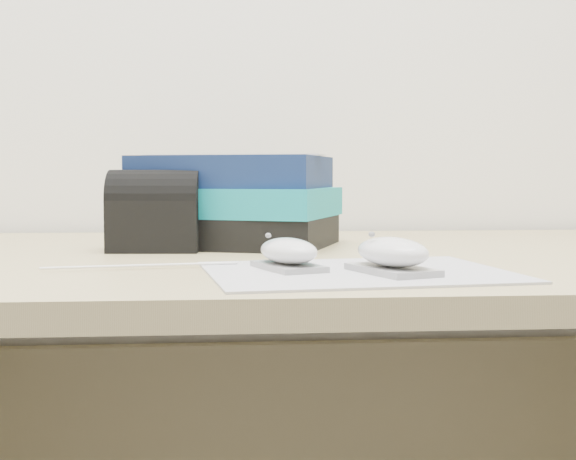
{
  "coord_description": "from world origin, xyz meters",
  "views": [
    {
      "loc": [
        -0.17,
        0.51,
        0.84
      ],
      "look_at": [
        -0.09,
        1.45,
        0.77
      ],
      "focal_mm": 50.0,
      "sensor_mm": 36.0,
      "label": 1
    }
  ],
  "objects": [
    {
      "name": "usb_cable",
      "position": [
        -0.26,
        1.4,
        0.73
      ],
      "size": [
        0.22,
        0.04,
        0.0
      ],
      "primitive_type": "cylinder",
      "rotation": [
        0.0,
        1.57,
        0.17
      ],
      "color": "white",
      "rests_on": "mousepad"
    },
    {
      "name": "mouse_front",
      "position": [
        0.01,
        1.33,
        0.75
      ],
      "size": [
        0.09,
        0.12,
        0.04
      ],
      "color": "gray",
      "rests_on": "mousepad"
    },
    {
      "name": "mouse_rear",
      "position": [
        -0.1,
        1.37,
        0.75
      ],
      "size": [
        0.08,
        0.11,
        0.04
      ],
      "color": "gray",
      "rests_on": "mousepad"
    },
    {
      "name": "desk",
      "position": [
        0.0,
        1.64,
        0.5
      ],
      "size": [
        1.6,
        0.8,
        0.73
      ],
      "color": "#A18C59",
      "rests_on": "ground"
    },
    {
      "name": "book_stack",
      "position": [
        -0.15,
        1.69,
        0.8
      ],
      "size": [
        0.33,
        0.3,
        0.13
      ],
      "color": "black",
      "rests_on": "desk"
    },
    {
      "name": "mousepad",
      "position": [
        -0.03,
        1.35,
        0.73
      ],
      "size": [
        0.35,
        0.28,
        0.0
      ],
      "primitive_type": "cube",
      "rotation": [
        0.0,
        0.0,
        0.13
      ],
      "color": "gray",
      "rests_on": "desk"
    },
    {
      "name": "pouch",
      "position": [
        -0.26,
        1.62,
        0.78
      ],
      "size": [
        0.13,
        0.09,
        0.11
      ],
      "color": "black",
      "rests_on": "desk"
    }
  ]
}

